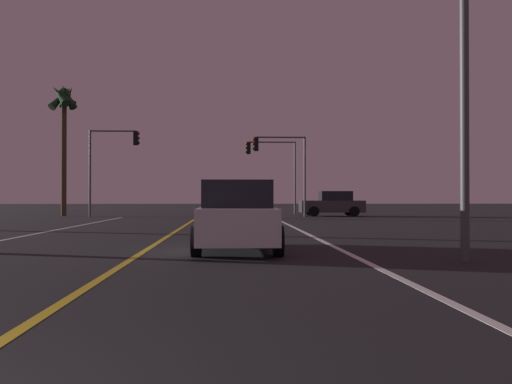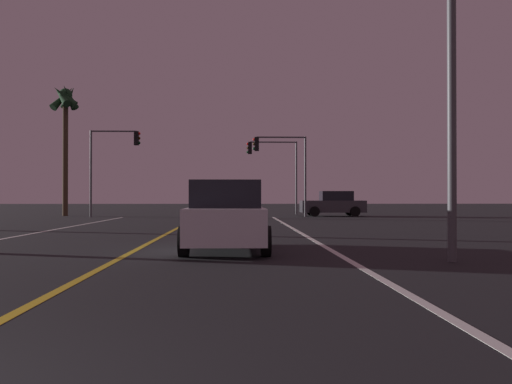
% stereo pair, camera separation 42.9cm
% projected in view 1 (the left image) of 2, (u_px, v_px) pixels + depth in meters
% --- Properties ---
extents(lane_edge_right, '(0.16, 38.53, 0.01)m').
position_uv_depth(lane_edge_right, '(324.00, 241.00, 16.11)').
color(lane_edge_right, silver).
rests_on(lane_edge_right, ground).
extents(lane_center_divider, '(0.16, 38.53, 0.01)m').
position_uv_depth(lane_center_divider, '(158.00, 242.00, 15.88)').
color(lane_center_divider, gold).
rests_on(lane_center_divider, ground).
extents(car_crossing_side, '(4.30, 2.02, 1.70)m').
position_uv_depth(car_crossing_side, '(333.00, 204.00, 37.34)').
color(car_crossing_side, black).
rests_on(car_crossing_side, ground).
extents(car_lead_same_lane, '(2.02, 4.30, 1.70)m').
position_uv_depth(car_lead_same_lane, '(237.00, 217.00, 13.35)').
color(car_lead_same_lane, black).
rests_on(car_lead_same_lane, ground).
extents(traffic_light_near_right, '(3.52, 0.36, 5.26)m').
position_uv_depth(traffic_light_near_right, '(279.00, 157.00, 35.90)').
color(traffic_light_near_right, '#4C4C51').
rests_on(traffic_light_near_right, ground).
extents(traffic_light_near_left, '(3.25, 0.36, 5.61)m').
position_uv_depth(traffic_light_near_left, '(114.00, 153.00, 35.40)').
color(traffic_light_near_left, '#4C4C51').
rests_on(traffic_light_near_left, ground).
extents(traffic_light_far_right, '(3.83, 0.36, 5.49)m').
position_uv_depth(traffic_light_far_right, '(271.00, 160.00, 41.39)').
color(traffic_light_far_right, '#4C4C51').
rests_on(traffic_light_far_right, ground).
extents(street_lamp_right_near, '(2.72, 0.44, 8.03)m').
position_uv_depth(street_lamp_right_near, '(434.00, 10.00, 11.20)').
color(street_lamp_right_near, '#4C4C51').
rests_on(street_lamp_right_near, ground).
extents(palm_tree_left_far, '(2.02, 2.23, 9.17)m').
position_uv_depth(palm_tree_left_far, '(64.00, 109.00, 37.54)').
color(palm_tree_left_far, '#473826').
rests_on(palm_tree_left_far, ground).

